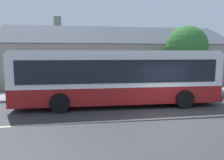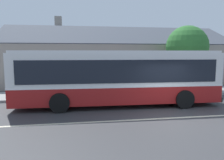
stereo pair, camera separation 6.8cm
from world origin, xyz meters
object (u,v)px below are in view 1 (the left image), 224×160
object	(u,v)px
bench_by_building	(27,90)
transit_bus	(117,76)
street_tree_primary	(186,47)
bus_stop_sign	(201,72)
bench_down_street	(90,89)

from	to	relation	value
bench_by_building	transit_bus	bearing A→B (deg)	-24.81
street_tree_primary	bus_stop_sign	bearing A→B (deg)	-88.47
transit_bus	bench_by_building	xyz separation A→B (m)	(-5.45, 2.52, -1.09)
bus_stop_sign	street_tree_primary	bearing A→B (deg)	91.53
transit_bus	bus_stop_sign	bearing A→B (deg)	18.01
bench_by_building	street_tree_primary	size ratio (longest dim) A/B	0.34
transit_bus	bench_by_building	distance (m)	6.10
bench_down_street	bus_stop_sign	xyz separation A→B (m)	(7.79, -0.47, 1.08)
bench_down_street	bus_stop_sign	distance (m)	7.88
bench_by_building	bench_down_street	xyz separation A→B (m)	(4.10, 0.04, -0.01)
bench_down_street	bench_by_building	bearing A→B (deg)	-179.41
bench_by_building	bench_down_street	bearing A→B (deg)	0.59
transit_bus	bus_stop_sign	world-z (taller)	transit_bus
bench_by_building	street_tree_primary	xyz separation A→B (m)	(11.83, 1.68, 2.86)
bench_down_street	street_tree_primary	world-z (taller)	street_tree_primary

